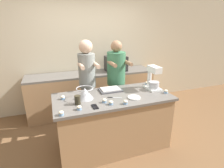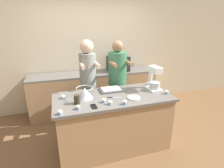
# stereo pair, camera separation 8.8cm
# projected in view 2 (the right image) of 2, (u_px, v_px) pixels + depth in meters

# --- Properties ---
(ground_plane) EXTENTS (16.00, 16.00, 0.00)m
(ground_plane) POSITION_uv_depth(u_px,v_px,m) (113.00, 144.00, 2.97)
(ground_plane) COLOR brown
(back_wall) EXTENTS (10.00, 0.06, 2.70)m
(back_wall) POSITION_uv_depth(u_px,v_px,m) (90.00, 51.00, 4.06)
(back_wall) COLOR beige
(back_wall) RESTS_ON ground_plane
(island_counter) EXTENTS (1.79, 0.84, 0.89)m
(island_counter) POSITION_uv_depth(u_px,v_px,m) (113.00, 121.00, 2.82)
(island_counter) COLOR #A87F56
(island_counter) RESTS_ON ground_plane
(back_counter) EXTENTS (2.80, 0.60, 0.92)m
(back_counter) POSITION_uv_depth(u_px,v_px,m) (95.00, 92.00, 4.03)
(back_counter) COLOR #A87F56
(back_counter) RESTS_ON ground_plane
(person_left) EXTENTS (0.31, 0.49, 1.69)m
(person_left) POSITION_uv_depth(u_px,v_px,m) (89.00, 84.00, 3.14)
(person_left) COLOR brown
(person_left) RESTS_ON ground_plane
(person_right) EXTENTS (0.35, 0.51, 1.66)m
(person_right) POSITION_uv_depth(u_px,v_px,m) (117.00, 83.00, 3.31)
(person_right) COLOR #33384C
(person_right) RESTS_ON ground_plane
(stand_mixer) EXTENTS (0.20, 0.30, 0.40)m
(stand_mixer) POSITION_uv_depth(u_px,v_px,m) (154.00, 80.00, 2.89)
(stand_mixer) COLOR white
(stand_mixer) RESTS_ON island_counter
(mixing_bowl) EXTENTS (0.25, 0.25, 0.17)m
(mixing_bowl) POSITION_uv_depth(u_px,v_px,m) (85.00, 93.00, 2.57)
(mixing_bowl) COLOR #BCBCC1
(mixing_bowl) RESTS_ON island_counter
(baking_tray) EXTENTS (0.36, 0.26, 0.04)m
(baking_tray) POSITION_uv_depth(u_px,v_px,m) (111.00, 90.00, 2.89)
(baking_tray) COLOR #4C4C51
(baking_tray) RESTS_ON island_counter
(microwave_oven) EXTENTS (0.46, 0.36, 0.33)m
(microwave_oven) POSITION_uv_depth(u_px,v_px,m) (118.00, 64.00, 3.99)
(microwave_oven) COLOR black
(microwave_oven) RESTS_ON back_counter
(cell_phone) EXTENTS (0.08, 0.15, 0.01)m
(cell_phone) POSITION_uv_depth(u_px,v_px,m) (94.00, 106.00, 2.33)
(cell_phone) COLOR black
(cell_phone) RESTS_ON island_counter
(drinking_glass) EXTENTS (0.08, 0.08, 0.13)m
(drinking_glass) POSITION_uv_depth(u_px,v_px,m) (77.00, 99.00, 2.40)
(drinking_glass) COLOR #332D1E
(drinking_glass) RESTS_ON island_counter
(small_plate) EXTENTS (0.19, 0.19, 0.02)m
(small_plate) POSITION_uv_depth(u_px,v_px,m) (134.00, 98.00, 2.59)
(small_plate) COLOR white
(small_plate) RESTS_ON island_counter
(knife) EXTENTS (0.20, 0.11, 0.01)m
(knife) POSITION_uv_depth(u_px,v_px,m) (113.00, 98.00, 2.61)
(knife) COLOR #BCBCC1
(knife) RESTS_ON island_counter
(cupcake_0) EXTENTS (0.06, 0.06, 0.06)m
(cupcake_0) POSITION_uv_depth(u_px,v_px,m) (63.00, 97.00, 2.57)
(cupcake_0) COLOR #759EC6
(cupcake_0) RESTS_ON island_counter
(cupcake_1) EXTENTS (0.06, 0.06, 0.06)m
(cupcake_1) POSITION_uv_depth(u_px,v_px,m) (60.00, 112.00, 2.12)
(cupcake_1) COLOR #759EC6
(cupcake_1) RESTS_ON island_counter
(cupcake_2) EXTENTS (0.06, 0.06, 0.06)m
(cupcake_2) POSITION_uv_depth(u_px,v_px,m) (78.00, 107.00, 2.25)
(cupcake_2) COLOR #759EC6
(cupcake_2) RESTS_ON island_counter
(cupcake_3) EXTENTS (0.06, 0.06, 0.06)m
(cupcake_3) POSITION_uv_depth(u_px,v_px,m) (148.00, 84.00, 3.14)
(cupcake_3) COLOR #759EC6
(cupcake_3) RESTS_ON island_counter
(cupcake_4) EXTENTS (0.06, 0.06, 0.06)m
(cupcake_4) POSITION_uv_depth(u_px,v_px,m) (104.00, 101.00, 2.45)
(cupcake_4) COLOR #759EC6
(cupcake_4) RESTS_ON island_counter
(cupcake_5) EXTENTS (0.06, 0.06, 0.06)m
(cupcake_5) POSITION_uv_depth(u_px,v_px,m) (110.00, 103.00, 2.38)
(cupcake_5) COLOR #759EC6
(cupcake_5) RESTS_ON island_counter
(cupcake_6) EXTENTS (0.06, 0.06, 0.06)m
(cupcake_6) POSITION_uv_depth(u_px,v_px,m) (167.00, 92.00, 2.75)
(cupcake_6) COLOR #759EC6
(cupcake_6) RESTS_ON island_counter
(cupcake_7) EXTENTS (0.06, 0.06, 0.06)m
(cupcake_7) POSITION_uv_depth(u_px,v_px,m) (125.00, 102.00, 2.39)
(cupcake_7) COLOR #759EC6
(cupcake_7) RESTS_ON island_counter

